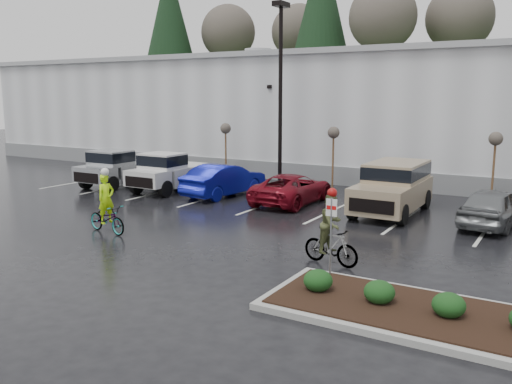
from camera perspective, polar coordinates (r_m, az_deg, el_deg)
The scene contains 21 objects.
ground at distance 16.01m, azimuth -5.24°, elevation -7.18°, with size 120.00×120.00×0.00m, color black.
warehouse at distance 35.52m, azimuth 16.11°, elevation 8.02°, with size 60.50×15.50×7.20m.
wooded_ridge at distance 58.07m, azimuth 21.93°, elevation 7.76°, with size 80.00×25.00×6.00m, color #243B18.
lamppost at distance 27.61m, azimuth 2.60°, elevation 12.11°, with size 0.50×1.00×9.22m.
sapling_west at distance 30.59m, azimuth -3.22°, elevation 6.38°, with size 0.60×0.60×3.20m.
sapling_mid at distance 27.51m, azimuth 8.16°, elevation 5.86°, with size 0.60×0.60×3.20m.
sapling_east at distance 25.61m, azimuth 23.90°, elevation 4.77°, with size 0.60×0.60×3.20m.
curb_island at distance 12.45m, azimuth 19.53°, elevation -12.60°, with size 8.00×3.00×0.15m, color gray.
mulch_bed at distance 12.41m, azimuth 19.56°, elevation -12.20°, with size 7.60×2.60×0.04m, color black.
shrub_a at distance 13.15m, azimuth 6.55°, elevation -9.24°, with size 0.70×0.70×0.52m, color black.
shrub_b at distance 12.65m, azimuth 12.86°, elevation -10.23°, with size 0.70×0.70×0.52m, color black.
shrub_c at distance 12.32m, azimuth 19.63°, elevation -11.15°, with size 0.70×0.70×0.52m, color black.
fire_lane_sign at distance 13.99m, azimuth 7.90°, elevation -3.82°, with size 0.30×0.05×2.20m.
pickup_silver at distance 29.56m, azimuth -13.76°, elevation 2.56°, with size 2.10×5.20×1.96m, color #A9ADB0, non-canonical shape.
pickup_white at distance 27.67m, azimuth -8.60°, elevation 2.23°, with size 2.10×5.20×1.96m, color silver, non-canonical shape.
car_blue at distance 25.84m, azimuth -3.35°, elevation 1.29°, with size 1.62×4.66×1.53m, color #0C138D.
car_red at distance 24.06m, azimuth 3.83°, elevation 0.37°, with size 2.20×4.78×1.33m, color maroon.
suv_tan at distance 22.55m, azimuth 14.12°, elevation 0.36°, with size 2.20×5.10×2.06m, color gray, non-canonical shape.
car_grey at distance 21.66m, azimuth 23.69°, elevation -1.43°, with size 1.71×4.25×1.45m, color slate.
cyclist_hivis at distance 19.59m, azimuth -15.43°, elevation -2.13°, with size 1.96×0.93×2.29m.
cyclist_olive at distance 15.50m, azimuth 7.91°, elevation -4.69°, with size 1.77×0.88×2.22m.
Camera 1 is at (9.00, -12.35, 4.78)m, focal length 38.00 mm.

